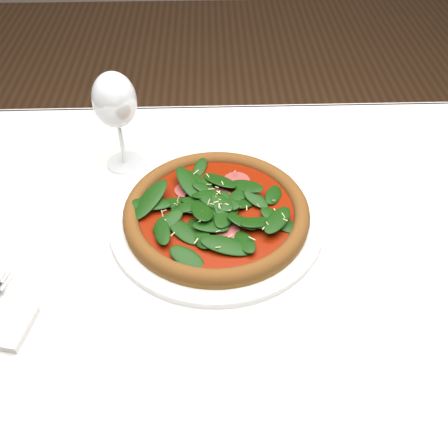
{
  "coord_description": "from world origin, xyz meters",
  "views": [
    {
      "loc": [
        -0.07,
        -0.58,
        1.36
      ],
      "look_at": [
        -0.05,
        0.0,
        0.77
      ],
      "focal_mm": 40.0,
      "sensor_mm": 36.0,
      "label": 1
    }
  ],
  "objects": [
    {
      "name": "ground",
      "position": [
        0.0,
        0.0,
        0.0
      ],
      "size": [
        6.0,
        6.0,
        0.0
      ],
      "primitive_type": "plane",
      "color": "brown",
      "rests_on": "ground"
    },
    {
      "name": "dining_table",
      "position": [
        0.0,
        0.0,
        0.65
      ],
      "size": [
        1.21,
        0.81,
        0.75
      ],
      "color": "silver",
      "rests_on": "ground"
    },
    {
      "name": "pizza",
      "position": [
        -0.06,
        0.03,
        0.78
      ],
      "size": [
        0.34,
        0.34,
        0.04
      ],
      "rotation": [
        0.0,
        0.0,
        -0.09
      ],
      "color": "brown",
      "rests_on": "plate"
    },
    {
      "name": "plate",
      "position": [
        -0.06,
        0.03,
        0.76
      ],
      "size": [
        0.37,
        0.37,
        0.02
      ],
      "color": "white",
      "rests_on": "dining_table"
    },
    {
      "name": "wine_glass",
      "position": [
        -0.24,
        0.2,
        0.89
      ],
      "size": [
        0.08,
        0.08,
        0.19
      ],
      "color": "white",
      "rests_on": "dining_table"
    }
  ]
}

